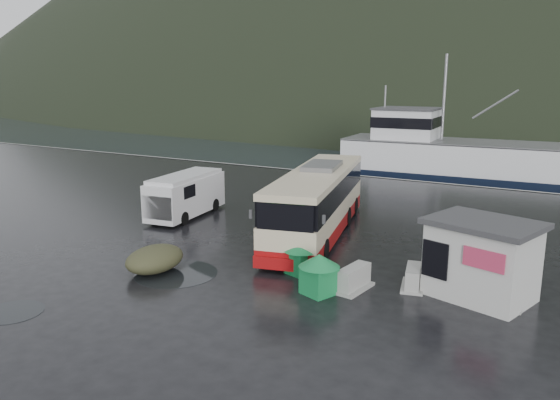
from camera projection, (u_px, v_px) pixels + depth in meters
The scene contains 14 objects.
ground at pixel (234, 250), 23.74m from camera, with size 160.00×160.00×0.00m, color black.
harbor_water at pixel (523, 113), 117.15m from camera, with size 300.00×180.00×0.02m, color black.
quay_edge at pixel (385, 178), 40.72m from camera, with size 160.00×0.60×1.50m, color #999993.
coach_bus at pixel (317, 234), 26.14m from camera, with size 2.94×11.69×3.30m, color beige, non-canonical shape.
white_van at pixel (187, 216), 29.57m from camera, with size 1.92×5.55×2.32m, color silver, non-canonical shape.
waste_bin_left at pixel (300, 273), 20.89m from camera, with size 0.95×0.95×1.32m, color #157A3E, non-canonical shape.
waste_bin_right at pixel (319, 294), 18.93m from camera, with size 1.03×1.03×1.44m, color #157A3E, non-canonical shape.
dome_tent at pixel (155, 271), 21.12m from camera, with size 1.82×2.55×1.00m, color #393922, non-canonical shape.
ticket_kiosk at pixel (478, 297), 18.62m from camera, with size 3.47×2.63×2.71m, color beige, non-canonical shape.
jersey_barrier_a at pixel (412, 287), 19.49m from camera, with size 0.77×1.53×0.77m, color #999993, non-canonical shape.
jersey_barrier_b at pixel (353, 289), 19.31m from camera, with size 0.84×1.68×0.84m, color #999993, non-canonical shape.
jersey_barrier_c at pixel (514, 305), 17.95m from camera, with size 0.71×1.42×0.71m, color #999993, non-canonical shape.
fishing_trawler at pixel (477, 165), 46.65m from camera, with size 26.93×5.90×10.77m, color silver, non-canonical shape.
puddles at pixel (137, 282), 19.94m from camera, with size 4.80×7.88×0.01m.
Camera 1 is at (12.90, -18.77, 7.32)m, focal length 35.00 mm.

